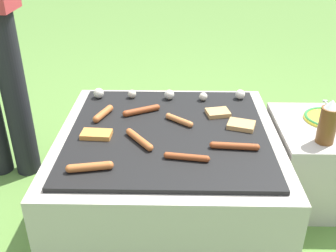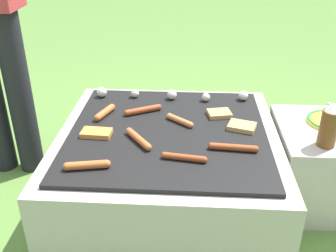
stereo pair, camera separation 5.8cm
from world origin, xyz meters
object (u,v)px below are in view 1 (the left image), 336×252
Objects in this scene: condiment_bottle at (328,123)px; fork_utensil at (330,107)px; sausage_front_center at (141,110)px; plate_colorful at (328,118)px.

condiment_bottle is 1.04× the size of fork_utensil.
fork_utensil is at bearing 4.69° from sausage_front_center.
fork_utensil is (0.88, 0.07, -0.01)m from sausage_front_center.
condiment_bottle reaches higher than fork_utensil.
plate_colorful is at bearing 67.92° from condiment_bottle.
fork_utensil is at bearing 67.56° from condiment_bottle.
fork_utensil is (0.05, 0.12, -0.01)m from plate_colorful.
sausage_front_center is at bearing 161.97° from condiment_bottle.
plate_colorful is 1.10× the size of condiment_bottle.
plate_colorful is 1.15× the size of fork_utensil.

